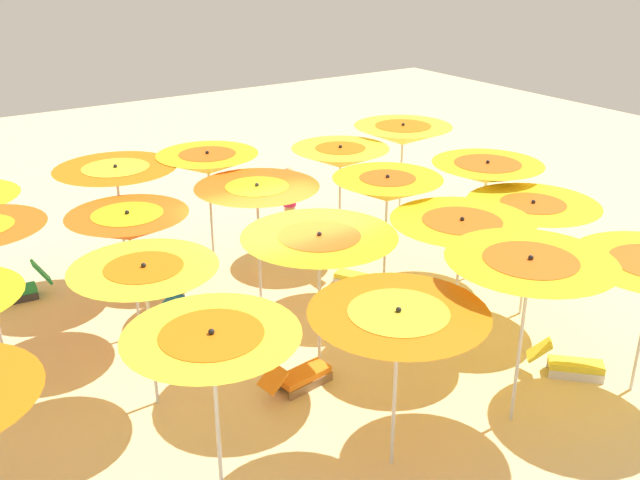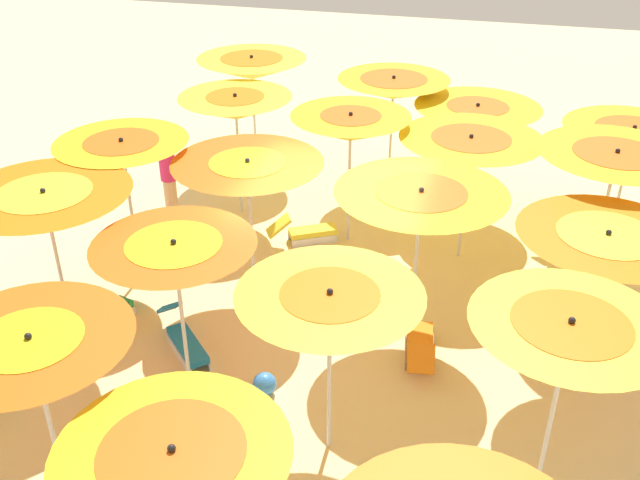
# 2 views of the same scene
# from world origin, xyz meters

# --- Properties ---
(ground) EXTENTS (39.50, 39.50, 0.04)m
(ground) POSITION_xyz_m (0.00, 0.00, -0.02)
(ground) COLOR beige
(beach_umbrella_1) EXTENTS (1.95, 1.95, 2.42)m
(beach_umbrella_1) POSITION_xyz_m (-2.96, 2.64, 2.19)
(beach_umbrella_1) COLOR silver
(beach_umbrella_1) RESTS_ON ground
(beach_umbrella_2) EXTENTS (2.17, 2.17, 2.27)m
(beach_umbrella_2) POSITION_xyz_m (-3.48, 0.48, 2.01)
(beach_umbrella_2) COLOR silver
(beach_umbrella_2) RESTS_ON ground
(beach_umbrella_3) EXTENTS (2.20, 2.20, 2.53)m
(beach_umbrella_3) POSITION_xyz_m (-3.70, -1.51, 2.28)
(beach_umbrella_3) COLOR silver
(beach_umbrella_3) RESTS_ON ground
(beach_umbrella_4) EXTENTS (2.29, 2.29, 2.18)m
(beach_umbrella_4) POSITION_xyz_m (-4.20, -3.54, 1.91)
(beach_umbrella_4) COLOR silver
(beach_umbrella_4) RESTS_ON ground
(beach_umbrella_5) EXTENTS (1.95, 1.95, 2.17)m
(beach_umbrella_5) POSITION_xyz_m (0.13, 4.87, 1.92)
(beach_umbrella_5) COLOR silver
(beach_umbrella_5) RESTS_ON ground
(beach_umbrella_6) EXTENTS (2.03, 2.03, 2.24)m
(beach_umbrella_6) POSITION_xyz_m (-0.57, 2.50, 2.02)
(beach_umbrella_6) COLOR silver
(beach_umbrella_6) RESTS_ON ground
(beach_umbrella_7) EXTENTS (2.29, 2.29, 2.36)m
(beach_umbrella_7) POSITION_xyz_m (-1.19, 0.07, 2.09)
(beach_umbrella_7) COLOR silver
(beach_umbrella_7) RESTS_ON ground
(beach_umbrella_8) EXTENTS (2.28, 2.28, 2.23)m
(beach_umbrella_8) POSITION_xyz_m (-1.65, -2.32, 1.99)
(beach_umbrella_8) COLOR silver
(beach_umbrella_8) RESTS_ON ground
(beach_umbrella_9) EXTENTS (2.25, 2.25, 2.18)m
(beach_umbrella_9) POSITION_xyz_m (-1.64, -3.98, 1.94)
(beach_umbrella_9) COLOR silver
(beach_umbrella_9) RESTS_ON ground
(beach_umbrella_10) EXTENTS (1.96, 1.96, 2.37)m
(beach_umbrella_10) POSITION_xyz_m (1.91, 4.11, 2.15)
(beach_umbrella_10) COLOR silver
(beach_umbrella_10) RESTS_ON ground
(beach_umbrella_11) EXTENTS (1.95, 1.95, 2.27)m
(beach_umbrella_11) POSITION_xyz_m (1.43, 2.01, 2.00)
(beach_umbrella_11) COLOR silver
(beach_umbrella_11) RESTS_ON ground
(beach_umbrella_12) EXTENTS (2.20, 2.20, 2.33)m
(beach_umbrella_12) POSITION_xyz_m (1.35, -0.30, 2.09)
(beach_umbrella_12) COLOR silver
(beach_umbrella_12) RESTS_ON ground
(beach_umbrella_13) EXTENTS (1.98, 1.98, 2.39)m
(beach_umbrella_13) POSITION_xyz_m (0.31, -2.38, 2.12)
(beach_umbrella_13) COLOR silver
(beach_umbrella_13) RESTS_ON ground
(beach_umbrella_14) EXTENTS (2.11, 2.11, 2.39)m
(beach_umbrella_14) POSITION_xyz_m (-0.03, -4.52, 2.14)
(beach_umbrella_14) COLOR silver
(beach_umbrella_14) RESTS_ON ground
(beach_umbrella_16) EXTENTS (2.25, 2.25, 2.43)m
(beach_umbrella_16) POSITION_xyz_m (3.46, 1.49, 2.20)
(beach_umbrella_16) COLOR silver
(beach_umbrella_16) RESTS_ON ground
(beach_umbrella_17) EXTENTS (1.99, 1.99, 2.44)m
(beach_umbrella_17) POSITION_xyz_m (3.32, -0.30, 2.18)
(beach_umbrella_17) COLOR silver
(beach_umbrella_17) RESTS_ON ground
(beach_umbrella_18) EXTENTS (2.02, 2.02, 2.35)m
(beach_umbrella_18) POSITION_xyz_m (2.52, -2.90, 2.08)
(beach_umbrella_18) COLOR silver
(beach_umbrella_18) RESTS_ON ground
(beach_umbrella_19) EXTENTS (2.20, 2.20, 2.46)m
(beach_umbrella_19) POSITION_xyz_m (2.91, -4.89, 2.19)
(beach_umbrella_19) COLOR silver
(beach_umbrella_19) RESTS_ON ground
(lounger_0) EXTENTS (1.23, 0.89, 0.55)m
(lounger_0) POSITION_xyz_m (1.00, -2.12, 0.20)
(lounger_0) COLOR silver
(lounger_0) RESTS_ON ground
(lounger_2) EXTENTS (1.17, 1.18, 0.60)m
(lounger_2) POSITION_xyz_m (1.81, 1.29, 0.20)
(lounger_2) COLOR silver
(lounger_2) RESTS_ON ground
(lounger_3) EXTENTS (0.53, 1.21, 0.51)m
(lounger_3) POSITION_xyz_m (-1.39, 0.58, 0.20)
(lounger_3) COLOR olive
(lounger_3) RESTS_ON ground
(lounger_4) EXTENTS (1.04, 1.05, 0.56)m
(lounger_4) POSITION_xyz_m (-3.41, -3.09, 0.20)
(lounger_4) COLOR silver
(lounger_4) RESTS_ON ground
(lounger_5) EXTENTS (0.67, 1.30, 0.57)m
(lounger_5) POSITION_xyz_m (3.16, 0.92, 0.20)
(lounger_5) COLOR silver
(lounger_5) RESTS_ON ground
(beachgoer_0) EXTENTS (0.30, 0.30, 1.66)m
(beachgoer_0) POSITION_xyz_m (3.71, -2.38, 0.86)
(beachgoer_0) COLOR #D8A87F
(beachgoer_0) RESTS_ON ground
(beach_ball) EXTENTS (0.31, 0.31, 0.31)m
(beach_ball) POSITION_xyz_m (0.46, 1.83, 0.16)
(beach_ball) COLOR #337FE5
(beach_ball) RESTS_ON ground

